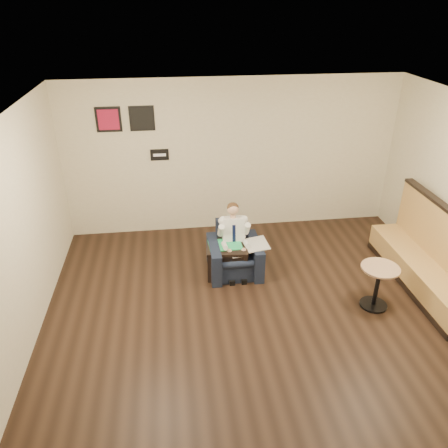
{
  "coord_description": "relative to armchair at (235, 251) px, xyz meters",
  "views": [
    {
      "loc": [
        -1.13,
        -4.43,
        4.01
      ],
      "look_at": [
        -0.39,
        1.2,
        1.0
      ],
      "focal_mm": 35.0,
      "sensor_mm": 36.0,
      "label": 1
    }
  ],
  "objects": [
    {
      "name": "ground",
      "position": [
        0.19,
        -1.42,
        -0.4
      ],
      "size": [
        6.0,
        6.0,
        0.0
      ],
      "primitive_type": "plane",
      "color": "black",
      "rests_on": "ground"
    },
    {
      "name": "wall_back",
      "position": [
        0.19,
        1.58,
        1.0
      ],
      "size": [
        6.0,
        0.02,
        2.8
      ],
      "primitive_type": "cube",
      "color": "beige",
      "rests_on": "ground"
    },
    {
      "name": "wall_left",
      "position": [
        -2.81,
        -1.42,
        1.0
      ],
      "size": [
        0.02,
        6.0,
        2.8
      ],
      "primitive_type": "cube",
      "color": "beige",
      "rests_on": "ground"
    },
    {
      "name": "ceiling",
      "position": [
        0.19,
        -1.42,
        2.4
      ],
      "size": [
        6.0,
        6.0,
        0.02
      ],
      "primitive_type": "cube",
      "color": "white",
      "rests_on": "wall_back"
    },
    {
      "name": "seating_sign",
      "position": [
        -1.11,
        1.57,
        1.1
      ],
      "size": [
        0.32,
        0.02,
        0.2
      ],
      "primitive_type": "cube",
      "color": "black",
      "rests_on": "wall_back"
    },
    {
      "name": "art_print_left",
      "position": [
        -1.91,
        1.57,
        1.75
      ],
      "size": [
        0.42,
        0.03,
        0.42
      ],
      "primitive_type": "cube",
      "color": "#A41436",
      "rests_on": "wall_back"
    },
    {
      "name": "art_print_right",
      "position": [
        -1.36,
        1.57,
        1.75
      ],
      "size": [
        0.42,
        0.03,
        0.42
      ],
      "primitive_type": "cube",
      "color": "black",
      "rests_on": "wall_back"
    },
    {
      "name": "armchair",
      "position": [
        0.0,
        0.0,
        0.0
      ],
      "size": [
        0.83,
        0.83,
        0.79
      ],
      "primitive_type": "cube",
      "rotation": [
        0.0,
        0.0,
        0.01
      ],
      "color": "black",
      "rests_on": "ground"
    },
    {
      "name": "seated_man",
      "position": [
        0.0,
        -0.1,
        0.15
      ],
      "size": [
        0.52,
        0.78,
        1.08
      ],
      "primitive_type": null,
      "rotation": [
        0.0,
        0.0,
        0.01
      ],
      "color": "silver",
      "rests_on": "armchair"
    },
    {
      "name": "lap_papers",
      "position": [
        0.0,
        -0.19,
        0.09
      ],
      "size": [
        0.2,
        0.27,
        0.01
      ],
      "primitive_type": "cube",
      "rotation": [
        0.0,
        0.0,
        0.08
      ],
      "color": "white",
      "rests_on": "seated_man"
    },
    {
      "name": "newspaper",
      "position": [
        0.33,
        -0.08,
        0.14
      ],
      "size": [
        0.37,
        0.45,
        0.01
      ],
      "primitive_type": "cube",
      "rotation": [
        0.0,
        0.0,
        0.06
      ],
      "color": "silver",
      "rests_on": "armchair"
    },
    {
      "name": "side_table",
      "position": [
        -0.12,
        0.01,
        -0.14
      ],
      "size": [
        0.69,
        0.69,
        0.51
      ],
      "primitive_type": "cube",
      "rotation": [
        0.0,
        0.0,
        -0.11
      ],
      "color": "black",
      "rests_on": "ground"
    },
    {
      "name": "green_folder",
      "position": [
        -0.15,
        -0.01,
        0.13
      ],
      "size": [
        0.52,
        0.38,
        0.01
      ],
      "primitive_type": "cube",
      "rotation": [
        0.0,
        0.0,
        0.03
      ],
      "color": "#25BD6A",
      "rests_on": "side_table"
    },
    {
      "name": "coffee_mug",
      "position": [
        0.1,
        0.12,
        0.17
      ],
      "size": [
        0.1,
        0.1,
        0.11
      ],
      "primitive_type": "cylinder",
      "rotation": [
        0.0,
        0.0,
        -0.11
      ],
      "color": "white",
      "rests_on": "side_table"
    },
    {
      "name": "smartphone",
      "position": [
        -0.04,
        0.19,
        0.12
      ],
      "size": [
        0.18,
        0.12,
        0.01
      ],
      "primitive_type": "cube",
      "rotation": [
        0.0,
        0.0,
        -0.29
      ],
      "color": "black",
      "rests_on": "side_table"
    },
    {
      "name": "banquette",
      "position": [
        2.78,
        -0.74,
        0.23
      ],
      "size": [
        0.58,
        2.45,
        1.25
      ],
      "primitive_type": "cube",
      "color": "#B58846",
      "rests_on": "ground"
    },
    {
      "name": "cafe_table",
      "position": [
        1.87,
        -1.13,
        -0.06
      ],
      "size": [
        0.68,
        0.68,
        0.66
      ],
      "primitive_type": "cylinder",
      "rotation": [
        0.0,
        0.0,
        -0.35
      ],
      "color": "#A17757",
      "rests_on": "ground"
    }
  ]
}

